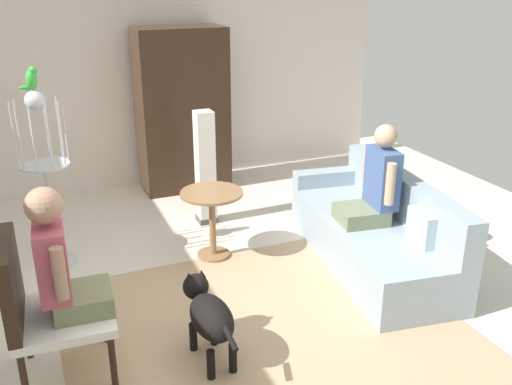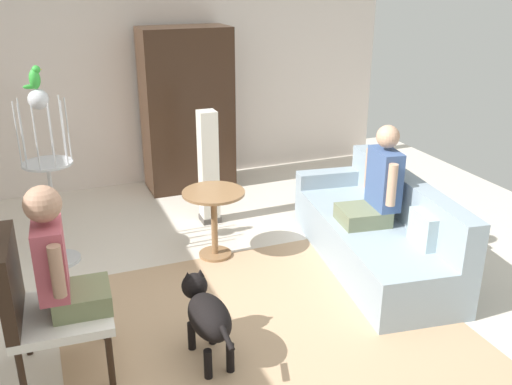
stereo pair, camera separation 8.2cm
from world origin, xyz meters
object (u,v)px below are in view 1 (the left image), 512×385
Objects in this scene: person_on_couch at (376,185)px; armoire_cabinet at (182,110)px; couch at (375,232)px; round_end_table at (212,212)px; dog at (209,314)px; column_lamp at (205,169)px; armchair at (38,302)px; parrot at (31,79)px; bird_cage_stand at (46,173)px; person_on_armchair at (60,262)px.

armoire_cabinet is (-1.00, 2.59, 0.20)m from person_on_couch.
person_on_couch is (-0.04, -0.01, 0.48)m from couch.
round_end_table reaches higher than dog.
column_lamp reaches higher than couch.
couch is at bearing 10.50° from armchair.
person_on_couch is at bearing -22.50° from parrot.
column_lamp is (0.70, 2.20, 0.25)m from dog.
armoire_cabinet is at bearing 41.89° from parrot.
parrot is at bearing 180.00° from bird_cage_stand.
parrot reaches higher than armchair.
person_on_armchair is at bearing -139.07° from round_end_table.
couch is at bearing -21.98° from bird_cage_stand.
armchair is 0.52× the size of armoire_cabinet.
armchair is at bearing -96.49° from parrot.
parrot reaches higher than person_on_couch.
couch is 1.36× the size of bird_cage_stand.
couch is at bearing -67.89° from armoire_cabinet.
round_end_table is at bearing 152.33° from person_on_couch.
parrot is (0.02, 1.63, 0.87)m from person_on_armchair.
armchair reaches higher than round_end_table.
parrot is at bearing 162.73° from round_end_table.
person_on_couch reaches higher than armchair.
column_lamp is (1.59, 1.99, -0.23)m from person_on_armchair.
armchair is 2.64m from column_lamp.
dog is (1.05, -0.22, -0.23)m from armchair.
round_end_table is (-1.29, 0.68, -0.32)m from person_on_couch.
column_lamp is 0.63× the size of armoire_cabinet.
bird_cage_stand is (-1.37, 0.43, 0.43)m from round_end_table.
bird_cage_stand is 0.82m from parrot.
round_end_table is at bearing 37.58° from armchair.
bird_cage_stand is 0.83× the size of armoire_cabinet.
person_on_armchair is 1.88m from round_end_table.
column_lamp reaches higher than round_end_table.
armoire_cabinet reaches higher than person_on_armchair.
armchair is 1.15× the size of person_on_couch.
bird_cage_stand is at bearing -138.02° from armoire_cabinet.
couch reaches higher than round_end_table.
dog is 2.44m from parrot.
bird_cage_stand is at bearing 158.02° from couch.
person_on_armchair is 1.85m from parrot.
bird_cage_stand reaches higher than person_on_armchair.
column_lamp is at bearing 51.49° from person_on_armchair.
armoire_cabinet reaches higher than person_on_couch.
dog is 0.50× the size of bird_cage_stand.
person_on_armchair is at bearing 166.69° from dog.
column_lamp is (1.75, 1.98, 0.02)m from armchair.
round_end_table is at bearing 40.93° from person_on_armchair.
armchair is 1.98m from parrot.
dog is at bearing -157.65° from couch.
armchair is at bearing -96.67° from bird_cage_stand.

